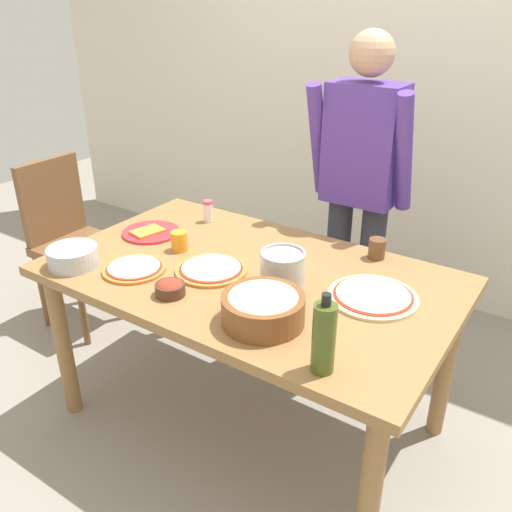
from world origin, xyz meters
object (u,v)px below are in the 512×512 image
(popcorn_bowl, at_px, (263,306))
(cup_orange, at_px, (180,241))
(pizza_raw_on_board, at_px, (373,296))
(pizza_cooked_on_tray, at_px, (211,269))
(plate_with_slice, at_px, (150,232))
(small_sauce_bowl, at_px, (170,288))
(cup_small_brown, at_px, (377,249))
(chair_wooden_left, at_px, (69,234))
(dining_table, at_px, (249,292))
(person_cook, at_px, (360,183))
(mixing_bowl_steel, at_px, (73,257))
(olive_oil_bottle, at_px, (324,337))
(pizza_second_cooked, at_px, (134,268))
(steel_pot, at_px, (282,267))
(salt_shaker, at_px, (208,211))

(popcorn_bowl, xyz_separation_m, cup_orange, (-0.60, 0.27, -0.02))
(pizza_raw_on_board, relative_size, pizza_cooked_on_tray, 1.14)
(plate_with_slice, bearing_deg, small_sauce_bowl, -38.90)
(pizza_raw_on_board, relative_size, cup_orange, 3.83)
(popcorn_bowl, bearing_deg, cup_small_brown, 79.39)
(chair_wooden_left, height_order, cup_orange, chair_wooden_left)
(dining_table, distance_m, cup_orange, 0.38)
(plate_with_slice, distance_m, small_sauce_bowl, 0.58)
(popcorn_bowl, xyz_separation_m, cup_small_brown, (0.13, 0.67, -0.02))
(person_cook, height_order, cup_orange, person_cook)
(person_cook, xyz_separation_m, mixing_bowl_steel, (-0.74, -1.11, -0.14))
(small_sauce_bowl, distance_m, olive_oil_bottle, 0.67)
(pizza_raw_on_board, xyz_separation_m, popcorn_bowl, (-0.24, -0.35, 0.05))
(olive_oil_bottle, xyz_separation_m, cup_small_brown, (-0.16, 0.78, -0.07))
(pizza_cooked_on_tray, distance_m, cup_orange, 0.25)
(popcorn_bowl, distance_m, small_sauce_bowl, 0.38)
(mixing_bowl_steel, bearing_deg, pizza_second_cooked, 24.27)
(small_sauce_bowl, height_order, cup_small_brown, cup_small_brown)
(pizza_cooked_on_tray, relative_size, plate_with_slice, 1.10)
(chair_wooden_left, distance_m, mixing_bowl_steel, 0.90)
(pizza_second_cooked, xyz_separation_m, steel_pot, (0.54, 0.24, 0.06))
(pizza_cooked_on_tray, height_order, small_sauce_bowl, small_sauce_bowl)
(person_cook, distance_m, chair_wooden_left, 1.61)
(pizza_raw_on_board, bearing_deg, pizza_cooked_on_tray, -165.37)
(pizza_cooked_on_tray, distance_m, cup_small_brown, 0.69)
(dining_table, distance_m, pizza_raw_on_board, 0.50)
(person_cook, bearing_deg, pizza_raw_on_board, -61.50)
(pizza_raw_on_board, relative_size, salt_shaker, 3.07)
(pizza_second_cooked, height_order, cup_small_brown, cup_small_brown)
(popcorn_bowl, relative_size, mixing_bowl_steel, 1.40)
(person_cook, xyz_separation_m, olive_oil_bottle, (0.40, -1.14, -0.07))
(person_cook, xyz_separation_m, pizza_cooked_on_tray, (-0.25, -0.84, -0.17))
(pizza_second_cooked, height_order, salt_shaker, salt_shaker)
(dining_table, distance_m, small_sauce_bowl, 0.36)
(dining_table, distance_m, popcorn_bowl, 0.39)
(plate_with_slice, relative_size, mixing_bowl_steel, 1.30)
(olive_oil_bottle, bearing_deg, mixing_bowl_steel, 178.20)
(chair_wooden_left, bearing_deg, popcorn_bowl, -15.06)
(steel_pot, height_order, cup_small_brown, steel_pot)
(salt_shaker, bearing_deg, person_cook, 36.99)
(pizza_second_cooked, bearing_deg, olive_oil_bottle, -8.79)
(salt_shaker, bearing_deg, mixing_bowl_steel, -103.51)
(person_cook, bearing_deg, pizza_cooked_on_tray, -106.55)
(pizza_second_cooked, xyz_separation_m, cup_orange, (0.03, 0.25, 0.03))
(steel_pot, bearing_deg, pizza_cooked_on_tray, -164.62)
(chair_wooden_left, relative_size, pizza_cooked_on_tray, 3.32)
(chair_wooden_left, bearing_deg, cup_orange, -8.81)
(pizza_raw_on_board, xyz_separation_m, cup_orange, (-0.85, -0.08, 0.03))
(dining_table, bearing_deg, pizza_raw_on_board, 9.51)
(chair_wooden_left, height_order, steel_pot, chair_wooden_left)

